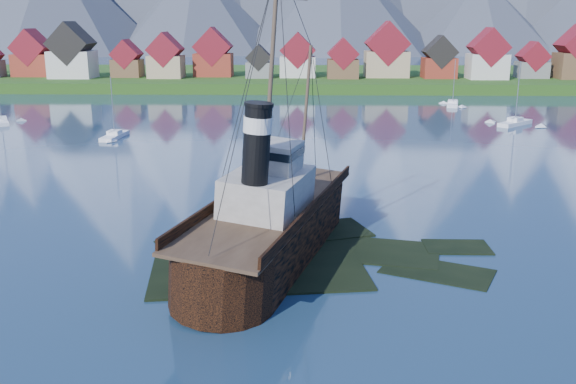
{
  "coord_description": "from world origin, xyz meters",
  "views": [
    {
      "loc": [
        0.84,
        -51.84,
        20.58
      ],
      "look_at": [
        -0.82,
        6.0,
        5.0
      ],
      "focal_mm": 40.0,
      "sensor_mm": 36.0,
      "label": 1
    }
  ],
  "objects_px": {
    "sailboat_d": "(515,124)",
    "sailboat_a": "(115,136)",
    "sailboat_c": "(2,122)",
    "sailboat_e": "(453,105)",
    "tugboat_wreck": "(270,217)"
  },
  "relations": [
    {
      "from": "sailboat_c",
      "to": "sailboat_e",
      "type": "xyz_separation_m",
      "value": [
        98.69,
        31.23,
        -0.01
      ]
    },
    {
      "from": "sailboat_d",
      "to": "sailboat_c",
      "type": "bearing_deg",
      "value": -133.86
    },
    {
      "from": "tugboat_wreck",
      "to": "sailboat_e",
      "type": "height_order",
      "value": "tugboat_wreck"
    },
    {
      "from": "tugboat_wreck",
      "to": "sailboat_d",
      "type": "bearing_deg",
      "value": 73.76
    },
    {
      "from": "sailboat_d",
      "to": "sailboat_e",
      "type": "xyz_separation_m",
      "value": [
        -5.9,
        30.36,
        -0.05
      ]
    },
    {
      "from": "tugboat_wreck",
      "to": "sailboat_d",
      "type": "xyz_separation_m",
      "value": [
        45.33,
        74.17,
        -3.0
      ]
    },
    {
      "from": "tugboat_wreck",
      "to": "sailboat_c",
      "type": "bearing_deg",
      "value": 144.14
    },
    {
      "from": "sailboat_d",
      "to": "sailboat_a",
      "type": "bearing_deg",
      "value": -122.16
    },
    {
      "from": "sailboat_d",
      "to": "sailboat_e",
      "type": "distance_m",
      "value": 30.93
    },
    {
      "from": "sailboat_a",
      "to": "sailboat_d",
      "type": "xyz_separation_m",
      "value": [
        76.64,
        16.53,
        0.05
      ]
    },
    {
      "from": "tugboat_wreck",
      "to": "sailboat_a",
      "type": "height_order",
      "value": "tugboat_wreck"
    },
    {
      "from": "sailboat_e",
      "to": "tugboat_wreck",
      "type": "bearing_deg",
      "value": -97.41
    },
    {
      "from": "sailboat_c",
      "to": "sailboat_d",
      "type": "xyz_separation_m",
      "value": [
        104.59,
        0.86,
        0.04
      ]
    },
    {
      "from": "sailboat_c",
      "to": "sailboat_d",
      "type": "relative_size",
      "value": 0.89
    },
    {
      "from": "sailboat_c",
      "to": "tugboat_wreck",
      "type": "bearing_deg",
      "value": -79.35
    }
  ]
}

